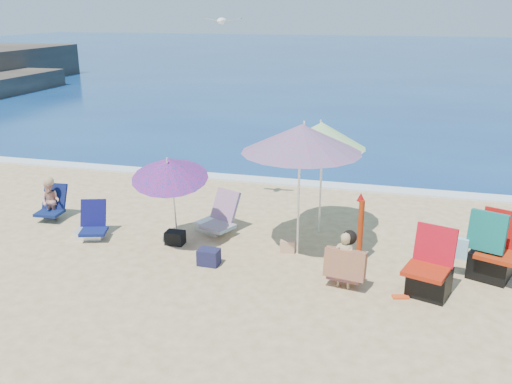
% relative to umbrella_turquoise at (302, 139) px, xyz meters
% --- Properties ---
extents(ground, '(120.00, 120.00, 0.00)m').
position_rel_umbrella_turquoise_xyz_m(ground, '(-0.45, -1.15, -2.05)').
color(ground, '#D8BC84').
rests_on(ground, ground).
extents(sea, '(120.00, 80.00, 0.12)m').
position_rel_umbrella_turquoise_xyz_m(sea, '(-0.45, 43.85, -2.10)').
color(sea, navy).
rests_on(sea, ground).
extents(foam, '(120.00, 0.50, 0.04)m').
position_rel_umbrella_turquoise_xyz_m(foam, '(-0.45, 3.95, -2.03)').
color(foam, white).
rests_on(foam, ground).
extents(umbrella_turquoise, '(2.60, 2.60, 2.33)m').
position_rel_umbrella_turquoise_xyz_m(umbrella_turquoise, '(0.00, 0.00, 0.00)').
color(umbrella_turquoise, white).
rests_on(umbrella_turquoise, ground).
extents(umbrella_striped, '(1.81, 1.81, 2.19)m').
position_rel_umbrella_turquoise_xyz_m(umbrella_striped, '(0.19, 0.98, -0.14)').
color(umbrella_striped, white).
rests_on(umbrella_striped, ground).
extents(umbrella_blue, '(1.66, 1.70, 1.83)m').
position_rel_umbrella_turquoise_xyz_m(umbrella_blue, '(-2.22, -0.43, -0.56)').
color(umbrella_blue, silver).
rests_on(umbrella_blue, ground).
extents(furled_umbrella, '(0.16, 0.16, 1.24)m').
position_rel_umbrella_turquoise_xyz_m(furled_umbrella, '(1.06, -0.18, -1.37)').
color(furled_umbrella, '#9D2C0B').
rests_on(furled_umbrella, ground).
extents(chair_navy, '(0.73, 0.75, 0.67)m').
position_rel_umbrella_turquoise_xyz_m(chair_navy, '(-3.91, -0.34, -1.88)').
color(chair_navy, '#0E184F').
rests_on(chair_navy, ground).
extents(chair_rainbow, '(0.89, 0.97, 0.78)m').
position_rel_umbrella_turquoise_xyz_m(chair_rainbow, '(-1.71, 0.54, -1.85)').
color(chair_rainbow, '#E15F4F').
rests_on(chair_rainbow, ground).
extents(camp_chair_left, '(0.80, 0.83, 1.05)m').
position_rel_umbrella_turquoise_xyz_m(camp_chair_left, '(2.17, -1.03, -1.74)').
color(camp_chair_left, '#A5210B').
rests_on(camp_chair_left, ground).
extents(camp_chair_right, '(1.09, 0.90, 1.15)m').
position_rel_umbrella_turquoise_xyz_m(camp_chair_right, '(3.12, -0.22, -1.64)').
color(camp_chair_right, '#A42A0B').
rests_on(camp_chair_right, ground).
extents(person_center, '(0.66, 0.57, 0.92)m').
position_rel_umbrella_turquoise_xyz_m(person_center, '(0.92, -1.14, -1.61)').
color(person_center, tan).
rests_on(person_center, ground).
extents(person_left, '(0.54, 0.66, 0.90)m').
position_rel_umbrella_turquoise_xyz_m(person_left, '(-5.16, 0.26, -1.65)').
color(person_left, tan).
rests_on(person_left, ground).
extents(bag_navy_a, '(0.36, 0.27, 0.27)m').
position_rel_umbrella_turquoise_xyz_m(bag_navy_a, '(-1.37, -0.91, -1.92)').
color(bag_navy_a, '#1A1B3B').
rests_on(bag_navy_a, ground).
extents(bag_black_a, '(0.34, 0.25, 0.25)m').
position_rel_umbrella_turquoise_xyz_m(bag_black_a, '(-2.25, -0.26, -1.93)').
color(bag_black_a, black).
rests_on(bag_black_a, ground).
extents(bag_tan, '(0.27, 0.21, 0.22)m').
position_rel_umbrella_turquoise_xyz_m(bag_tan, '(-0.19, -0.05, -1.94)').
color(bag_tan, tan).
rests_on(bag_tan, ground).
extents(orange_item, '(0.27, 0.17, 0.03)m').
position_rel_umbrella_turquoise_xyz_m(orange_item, '(1.78, -1.25, -2.04)').
color(orange_item, '#EB4918').
rests_on(orange_item, ground).
extents(seagull, '(0.72, 0.32, 0.12)m').
position_rel_umbrella_turquoise_xyz_m(seagull, '(-1.86, 1.52, 1.83)').
color(seagull, white).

